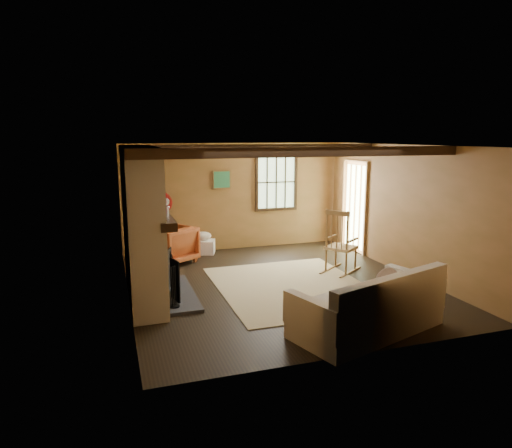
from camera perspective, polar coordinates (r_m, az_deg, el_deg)
name	(u,v)px	position (r m, az deg, el deg)	size (l,w,h in m)	color
ground	(277,284)	(8.06, 2.62, -7.52)	(5.50, 5.50, 0.00)	black
room_envelope	(284,189)	(8.02, 3.55, 4.35)	(5.02, 5.52, 2.44)	#966135
fireplace	(144,231)	(7.31, -13.85, -0.81)	(1.02, 2.30, 2.40)	#9E633D
rug	(292,286)	(7.96, 4.50, -7.78)	(2.50, 3.00, 0.01)	#CBBD87
rocking_chair	(340,246)	(8.78, 10.49, -2.68)	(0.98, 0.88, 1.22)	tan
sofa	(371,310)	(6.28, 14.18, -10.37)	(2.30, 1.53, 0.85)	beige
firewood_pile	(148,252)	(10.08, -13.31, -3.40)	(0.59, 0.11, 0.21)	brown
laundry_basket	(203,247)	(10.12, -6.64, -2.86)	(0.50, 0.38, 0.30)	white
basket_pillow	(203,236)	(10.07, -6.67, -1.50)	(0.38, 0.30, 0.19)	beige
armchair	(172,245)	(9.45, -10.43, -2.55)	(0.80, 0.83, 0.75)	#BF6026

